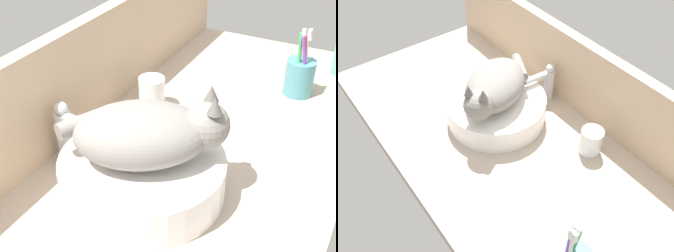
% 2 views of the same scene
% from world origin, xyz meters
% --- Properties ---
extents(ground_plane, '(1.40, 0.63, 0.04)m').
position_xyz_m(ground_plane, '(0.00, 0.00, -0.02)').
color(ground_plane, '#B2A08E').
extents(backsplash_panel, '(1.40, 0.04, 0.25)m').
position_xyz_m(backsplash_panel, '(0.00, 0.29, 0.12)').
color(backsplash_panel, '#CCAD8C').
rests_on(backsplash_panel, ground_plane).
extents(sink_basin, '(0.32, 0.32, 0.08)m').
position_xyz_m(sink_basin, '(-0.15, 0.04, 0.04)').
color(sink_basin, white).
rests_on(sink_basin, ground_plane).
extents(cat, '(0.27, 0.30, 0.14)m').
position_xyz_m(cat, '(-0.14, 0.03, 0.14)').
color(cat, gray).
rests_on(cat, sink_basin).
extents(faucet, '(0.04, 0.12, 0.14)m').
position_xyz_m(faucet, '(-0.13, 0.24, 0.07)').
color(faucet, silver).
rests_on(faucet, ground_plane).
extents(toothbrush_cup, '(0.08, 0.08, 0.19)m').
position_xyz_m(toothbrush_cup, '(0.38, -0.13, 0.05)').
color(toothbrush_cup, teal).
rests_on(toothbrush_cup, ground_plane).
extents(water_glass, '(0.07, 0.07, 0.08)m').
position_xyz_m(water_glass, '(0.14, 0.18, 0.04)').
color(water_glass, white).
rests_on(water_glass, ground_plane).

